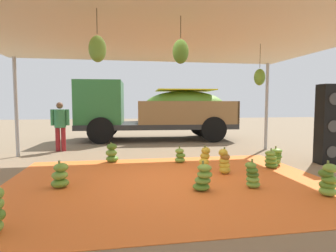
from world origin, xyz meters
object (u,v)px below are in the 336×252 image
Objects in this scene: banana_bunch_3 at (252,176)px; banana_bunch_6 at (112,153)px; banana_bunch_5 at (271,160)px; worker_0 at (60,123)px; banana_bunch_7 at (180,156)px; banana_bunch_9 at (328,181)px; banana_bunch_2 at (224,162)px; banana_bunch_10 at (205,160)px; banana_bunch_1 at (60,176)px; speaker_stack at (327,124)px; banana_bunch_4 at (275,157)px; cargo_truck_main at (153,109)px; banana_bunch_0 at (203,178)px.

banana_bunch_3 is 1.01× the size of banana_bunch_6.
worker_0 is at bearing 148.18° from banana_bunch_5.
banana_bunch_6 is at bearing 160.59° from banana_bunch_5.
banana_bunch_7 is 3.44m from banana_bunch_9.
banana_bunch_2 reaches higher than banana_bunch_10.
banana_bunch_1 is 3.01m from banana_bunch_10.
worker_0 is 0.78× the size of speaker_stack.
banana_bunch_10 is at bearing -69.50° from banana_bunch_7.
banana_bunch_2 is 1.01× the size of banana_bunch_10.
speaker_stack is at bearing -23.67° from worker_0.
banana_bunch_3 is 1.18m from banana_bunch_9.
banana_bunch_4 is 2.32m from banana_bunch_9.
worker_0 is (-1.65, 2.00, 0.67)m from banana_bunch_6.
banana_bunch_6 is 5.46m from speaker_stack.
banana_bunch_9 reaches higher than banana_bunch_5.
banana_bunch_4 is 1.11× the size of banana_bunch_7.
cargo_truck_main reaches higher than banana_bunch_9.
banana_bunch_0 is 1.26× the size of banana_bunch_7.
banana_bunch_6 is 0.33× the size of worker_0.
banana_bunch_0 is 5.74m from worker_0.
banana_bunch_2 reaches higher than banana_bunch_6.
banana_bunch_10 is 3.33m from speaker_stack.
banana_bunch_0 is 7.17m from cargo_truck_main.
banana_bunch_4 is at bearing 79.47° from banana_bunch_9.
banana_bunch_7 is at bearing -88.51° from cargo_truck_main.
banana_bunch_2 is 1.44m from banana_bunch_7.
banana_bunch_5 is 3.89m from banana_bunch_6.
banana_bunch_0 reaches higher than banana_bunch_6.
banana_bunch_6 reaches higher than banana_bunch_5.
banana_bunch_4 is 6.40m from worker_0.
banana_bunch_0 is 2.90m from banana_bunch_4.
banana_bunch_1 is 0.93× the size of banana_bunch_3.
cargo_truck_main is (-0.12, 4.77, 1.09)m from banana_bunch_7.
banana_bunch_4 is at bearing 177.17° from speaker_stack.
cargo_truck_main reaches higher than banana_bunch_1.
banana_bunch_5 is 0.07× the size of cargo_truck_main.
cargo_truck_main reaches higher than banana_bunch_0.
banana_bunch_0 is 1.13× the size of banana_bunch_4.
speaker_stack is at bearing -10.98° from banana_bunch_7.
banana_bunch_4 is at bearing 9.50° from banana_bunch_10.
banana_bunch_10 is 0.29× the size of speaker_stack.
worker_0 is (-5.19, 5.26, 0.65)m from banana_bunch_9.
banana_bunch_6 is at bearing 166.16° from banana_bunch_4.
cargo_truck_main is at bearing 97.79° from banana_bunch_2.
banana_bunch_7 is 0.21× the size of speaker_stack.
banana_bunch_2 is 0.09× the size of cargo_truck_main.
banana_bunch_3 is 1.43m from banana_bunch_10.
speaker_stack is (1.34, -0.07, 0.79)m from banana_bunch_4.
banana_bunch_6 is 2.44m from banana_bunch_10.
banana_bunch_4 is 1.56m from speaker_stack.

